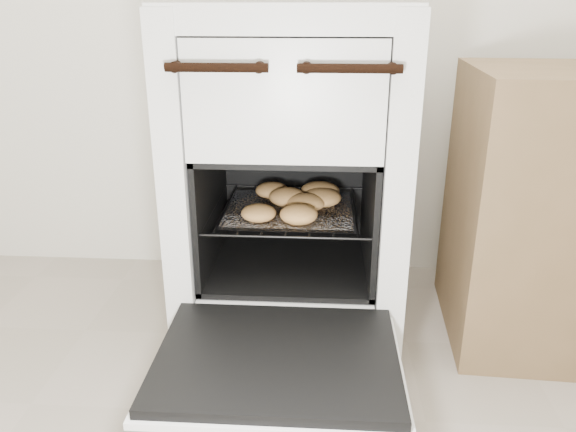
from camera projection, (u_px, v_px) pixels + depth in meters
The scene contains 5 objects.
stove at pixel (291, 181), 1.66m from camera, with size 0.62×0.69×0.95m.
oven_door at pixel (277, 361), 1.26m from camera, with size 0.56×0.44×0.04m.
oven_rack at pixel (290, 209), 1.62m from camera, with size 0.45×0.44×0.01m.
foil_sheet at pixel (289, 210), 1.60m from camera, with size 0.35×0.31×0.01m, color silver.
baked_rolls at pixel (299, 199), 1.59m from camera, with size 0.29×0.33×0.05m.
Camera 1 is at (0.07, -0.43, 0.96)m, focal length 35.00 mm.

